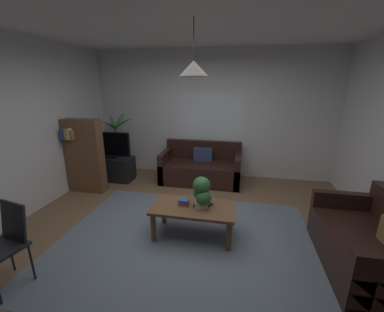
% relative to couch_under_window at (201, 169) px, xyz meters
% --- Properties ---
extents(floor, '(5.16, 4.81, 0.02)m').
position_rel_couch_under_window_xyz_m(floor, '(0.13, -1.93, -0.29)').
color(floor, brown).
rests_on(floor, ground).
extents(rug, '(3.35, 2.65, 0.01)m').
position_rel_couch_under_window_xyz_m(rug, '(0.13, -2.13, -0.27)').
color(rug, slate).
rests_on(rug, ground).
extents(wall_back, '(5.28, 0.06, 2.72)m').
position_rel_couch_under_window_xyz_m(wall_back, '(0.13, 0.50, 1.08)').
color(wall_back, silver).
rests_on(wall_back, ground).
extents(wall_left, '(0.06, 4.81, 2.72)m').
position_rel_couch_under_window_xyz_m(wall_left, '(-2.48, -1.93, 1.08)').
color(wall_left, silver).
rests_on(wall_left, ground).
extents(ceiling, '(5.16, 4.81, 0.02)m').
position_rel_couch_under_window_xyz_m(ceiling, '(0.13, -1.93, 2.45)').
color(ceiling, white).
extents(window_pane, '(1.43, 0.01, 1.02)m').
position_rel_couch_under_window_xyz_m(window_pane, '(0.10, 0.47, 1.02)').
color(window_pane, white).
extents(couch_under_window, '(1.64, 0.82, 0.82)m').
position_rel_couch_under_window_xyz_m(couch_under_window, '(0.00, 0.00, 0.00)').
color(couch_under_window, black).
rests_on(couch_under_window, ground).
extents(couch_right_side, '(0.82, 1.40, 0.82)m').
position_rel_couch_under_window_xyz_m(couch_right_side, '(2.24, -2.19, 0.00)').
color(couch_right_side, black).
rests_on(couch_right_side, ground).
extents(coffee_table, '(1.11, 0.58, 0.44)m').
position_rel_couch_under_window_xyz_m(coffee_table, '(0.22, -1.96, 0.09)').
color(coffee_table, brown).
rests_on(coffee_table, ground).
extents(book_on_table_0, '(0.12, 0.08, 0.02)m').
position_rel_couch_under_window_xyz_m(book_on_table_0, '(0.08, -1.94, 0.18)').
color(book_on_table_0, gold).
rests_on(book_on_table_0, coffee_table).
extents(book_on_table_1, '(0.13, 0.12, 0.03)m').
position_rel_couch_under_window_xyz_m(book_on_table_1, '(0.09, -1.93, 0.20)').
color(book_on_table_1, '#72387F').
rests_on(book_on_table_1, coffee_table).
extents(book_on_table_2, '(0.13, 0.11, 0.03)m').
position_rel_couch_under_window_xyz_m(book_on_table_2, '(0.08, -1.93, 0.23)').
color(book_on_table_2, '#2D4C8C').
rests_on(book_on_table_2, coffee_table).
extents(remote_on_table_0, '(0.17, 0.07, 0.02)m').
position_rel_couch_under_window_xyz_m(remote_on_table_0, '(0.30, -1.96, 0.18)').
color(remote_on_table_0, black).
rests_on(remote_on_table_0, coffee_table).
extents(remote_on_table_1, '(0.12, 0.16, 0.02)m').
position_rel_couch_under_window_xyz_m(remote_on_table_1, '(0.41, -1.91, 0.18)').
color(remote_on_table_1, black).
rests_on(remote_on_table_1, coffee_table).
extents(potted_plant_on_table, '(0.26, 0.27, 0.42)m').
position_rel_couch_under_window_xyz_m(potted_plant_on_table, '(0.33, -1.94, 0.38)').
color(potted_plant_on_table, beige).
rests_on(potted_plant_on_table, coffee_table).
extents(tv_stand, '(0.90, 0.44, 0.50)m').
position_rel_couch_under_window_xyz_m(tv_stand, '(-1.90, -0.28, -0.03)').
color(tv_stand, black).
rests_on(tv_stand, ground).
extents(tv, '(0.90, 0.16, 0.55)m').
position_rel_couch_under_window_xyz_m(tv, '(-1.90, -0.30, 0.51)').
color(tv, black).
rests_on(tv, tv_stand).
extents(potted_palm_corner, '(0.79, 0.91, 1.46)m').
position_rel_couch_under_window_xyz_m(potted_palm_corner, '(-1.96, 0.14, 0.33)').
color(potted_palm_corner, brown).
rests_on(potted_palm_corner, ground).
extents(bookshelf_corner, '(0.70, 0.31, 1.40)m').
position_rel_couch_under_window_xyz_m(bookshelf_corner, '(-2.08, -0.91, 0.44)').
color(bookshelf_corner, brown).
rests_on(bookshelf_corner, ground).
extents(folding_chair, '(0.47, 0.49, 0.87)m').
position_rel_couch_under_window_xyz_m(folding_chair, '(-1.49, -3.14, 0.23)').
color(folding_chair, black).
rests_on(folding_chair, ground).
extents(pendant_lamp, '(0.34, 0.34, 0.61)m').
position_rel_couch_under_window_xyz_m(pendant_lamp, '(0.22, -1.96, 1.91)').
color(pendant_lamp, black).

